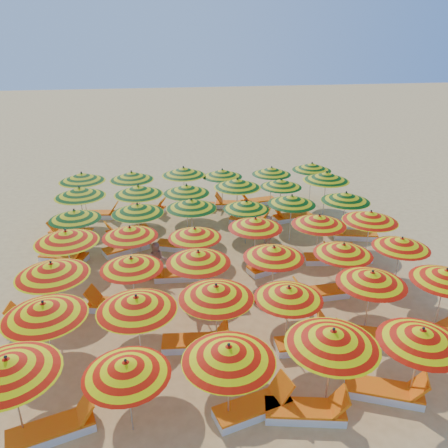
{
  "coord_description": "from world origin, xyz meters",
  "views": [
    {
      "loc": [
        -2.36,
        -13.06,
        7.53
      ],
      "look_at": [
        0.0,
        0.5,
        1.6
      ],
      "focal_mm": 35.0,
      "sensor_mm": 36.0,
      "label": 1
    }
  ],
  "objects_px": {
    "lounger_11": "(319,293)",
    "lounger_27": "(233,204)",
    "umbrella_19": "(130,232)",
    "umbrella_40": "(272,171)",
    "lounger_25": "(148,209)",
    "umbrella_23": "(371,216)",
    "umbrella_3": "(333,338)",
    "lounger_16": "(65,257)",
    "lounger_12": "(178,275)",
    "lounger_0": "(54,429)",
    "lounger_17": "(127,248)",
    "lounger_28": "(257,202)",
    "umbrella_21": "(255,223)",
    "umbrella_8": "(216,292)",
    "lounger_19": "(354,235)",
    "umbrella_16": "(343,249)",
    "umbrella_35": "(326,176)",
    "umbrella_4": "(422,336)",
    "lounger_2": "(307,411)",
    "lounger_14": "(330,259)",
    "umbrella_12": "(52,269)",
    "lounger_9": "(115,305)",
    "umbrella_39": "(222,173)",
    "lounger_22": "(250,220)",
    "umbrella_41": "(312,167)",
    "umbrella_13": "(131,263)",
    "lounger_6": "(347,333)",
    "umbrella_29": "(346,197)",
    "lounger_23": "(291,217)",
    "umbrella_20": "(195,233)",
    "lounger_1": "(255,407)",
    "lounger_3": "(386,391)",
    "umbrella_1": "(126,368)",
    "umbrella_11": "(446,275)",
    "lounger_20": "(70,232)",
    "umbrella_28": "(292,200)",
    "umbrella_38": "(183,171)",
    "umbrella_9": "(289,293)",
    "lounger_5": "(310,344)",
    "lounger_8": "(40,321)",
    "beachgoer_a": "(269,231)",
    "umbrella_26": "(191,204)",
    "umbrella_2": "(229,353)",
    "umbrella_10": "(372,278)",
    "umbrella_7": "(137,303)",
    "umbrella_32": "(186,189)",
    "umbrella_33": "(237,183)",
    "umbrella_17": "(402,243)",
    "umbrella_0": "(8,366)",
    "umbrella_36": "(82,177)",
    "umbrella_27": "(246,205)",
    "lounger_21": "(127,232)",
    "lounger_24": "(100,214)",
    "umbrella_34": "(281,183)",
    "lounger_15": "(346,257)"
  },
  "relations": [
    {
      "from": "umbrella_11",
      "to": "umbrella_41",
      "type": "relative_size",
      "value": 0.91
    },
    {
      "from": "umbrella_11",
      "to": "lounger_19",
      "type": "relative_size",
      "value": 1.14
    },
    {
      "from": "umbrella_23",
      "to": "lounger_6",
      "type": "distance_m",
      "value": 4.95
    },
    {
      "from": "umbrella_39",
      "to": "lounger_22",
      "type": "height_order",
      "value": "umbrella_39"
    },
    {
      "from": "umbrella_21",
      "to": "umbrella_40",
      "type": "distance_m",
      "value": 6.39
    },
    {
      "from": "lounger_2",
      "to": "lounger_23",
      "type": "height_order",
      "value": "same"
    },
    {
      "from": "umbrella_7",
      "to": "umbrella_32",
      "type": "relative_size",
      "value": 1.03
    },
    {
      "from": "lounger_25",
      "to": "umbrella_39",
      "type": "bearing_deg",
      "value": 21.09
    },
    {
      "from": "lounger_6",
      "to": "umbrella_23",
      "type": "bearing_deg",
      "value": -100.89
    },
    {
      "from": "lounger_0",
      "to": "lounger_5",
      "type": "xyz_separation_m",
      "value": [
        6.1,
        1.68,
        0.0
      ]
    },
    {
      "from": "umbrella_9",
      "to": "umbrella_28",
      "type": "xyz_separation_m",
      "value": [
        2.1,
        6.21,
        0.1
      ]
    },
    {
      "from": "umbrella_29",
      "to": "umbrella_40",
      "type": "distance_m",
      "value": 4.56
    },
    {
      "from": "umbrella_3",
      "to": "umbrella_4",
      "type": "bearing_deg",
      "value": -3.47
    },
    {
      "from": "lounger_12",
      "to": "lounger_0",
      "type": "bearing_deg",
      "value": 66.7
    },
    {
      "from": "umbrella_13",
      "to": "lounger_24",
      "type": "relative_size",
      "value": 1.24
    },
    {
      "from": "umbrella_34",
      "to": "lounger_8",
      "type": "height_order",
      "value": "umbrella_34"
    },
    {
      "from": "lounger_3",
      "to": "lounger_25",
      "type": "height_order",
      "value": "same"
    },
    {
      "from": "lounger_8",
      "to": "beachgoer_a",
      "type": "xyz_separation_m",
      "value": [
        7.7,
        3.81,
        0.49
      ]
    },
    {
      "from": "umbrella_23",
      "to": "lounger_17",
      "type": "bearing_deg",
      "value": 164.38
    },
    {
      "from": "lounger_2",
      "to": "lounger_14",
      "type": "distance_m",
      "value": 7.27
    },
    {
      "from": "lounger_2",
      "to": "lounger_21",
      "type": "bearing_deg",
      "value": 124.48
    },
    {
      "from": "umbrella_3",
      "to": "lounger_16",
      "type": "distance_m",
      "value": 10.66
    },
    {
      "from": "umbrella_17",
      "to": "umbrella_38",
      "type": "xyz_separation_m",
      "value": [
        -6.04,
        8.24,
        0.22
      ]
    },
    {
      "from": "umbrella_33",
      "to": "lounger_12",
      "type": "distance_m",
      "value": 5.43
    },
    {
      "from": "umbrella_20",
      "to": "lounger_1",
      "type": "bearing_deg",
      "value": -84.42
    },
    {
      "from": "umbrella_8",
      "to": "lounger_19",
      "type": "bearing_deg",
      "value": 41.6
    },
    {
      "from": "lounger_15",
      "to": "lounger_24",
      "type": "distance_m",
      "value": 10.88
    },
    {
      "from": "umbrella_1",
      "to": "umbrella_12",
      "type": "relative_size",
      "value": 0.74
    },
    {
      "from": "lounger_20",
      "to": "umbrella_28",
      "type": "bearing_deg",
      "value": -179.2
    },
    {
      "from": "umbrella_38",
      "to": "lounger_3",
      "type": "height_order",
      "value": "umbrella_38"
    },
    {
      "from": "umbrella_0",
      "to": "lounger_1",
      "type": "xyz_separation_m",
      "value": [
        4.78,
        -0.21,
        -1.67
      ]
    },
    {
      "from": "umbrella_19",
      "to": "umbrella_40",
      "type": "distance_m",
      "value": 8.72
    },
    {
      "from": "umbrella_26",
      "to": "lounger_0",
      "type": "xyz_separation_m",
      "value": [
        -3.73,
        -8.25,
        -1.62
      ]
    },
    {
      "from": "lounger_16",
      "to": "lounger_17",
      "type": "bearing_deg",
      "value": 27.76
    },
    {
      "from": "umbrella_9",
      "to": "umbrella_28",
      "type": "distance_m",
      "value": 6.55
    },
    {
      "from": "umbrella_13",
      "to": "lounger_27",
      "type": "height_order",
      "value": "umbrella_13"
    },
    {
      "from": "umbrella_41",
      "to": "umbrella_40",
      "type": "bearing_deg",
      "value": -174.43
    },
    {
      "from": "lounger_11",
      "to": "lounger_27",
      "type": "bearing_deg",
      "value": -83.26
    },
    {
      "from": "umbrella_0",
      "to": "lounger_12",
      "type": "distance_m",
      "value": 7.03
    },
    {
      "from": "lounger_25",
      "to": "umbrella_23",
      "type": "bearing_deg",
      "value": -16.47
    },
    {
      "from": "umbrella_2",
      "to": "umbrella_10",
      "type": "height_order",
      "value": "umbrella_2"
    },
    {
      "from": "lounger_1",
      "to": "lounger_22",
      "type": "distance_m",
      "value": 10.48
    },
    {
      "from": "umbrella_16",
      "to": "umbrella_35",
      "type": "relative_size",
      "value": 0.89
    },
    {
      "from": "umbrella_21",
      "to": "umbrella_27",
      "type": "height_order",
      "value": "umbrella_21"
    },
    {
      "from": "lounger_17",
      "to": "lounger_28",
      "type": "xyz_separation_m",
      "value": [
        6.08,
        4.04,
        0.0
      ]
    },
    {
      "from": "umbrella_32",
      "to": "umbrella_36",
      "type": "xyz_separation_m",
      "value": [
        -4.38,
        2.15,
        0.09
      ]
    },
    {
      "from": "lounger_5",
      "to": "lounger_23",
      "type": "relative_size",
      "value": 0.97
    },
    {
      "from": "umbrella_41",
      "to": "umbrella_13",
      "type": "bearing_deg",
      "value": -135.51
    },
    {
      "from": "umbrella_12",
      "to": "lounger_9",
      "type": "xyz_separation_m",
      "value": [
        1.47,
        0.55,
        -1.68
      ]
    },
    {
      "from": "lounger_27",
      "to": "lounger_28",
      "type": "height_order",
      "value": "same"
    }
  ]
}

